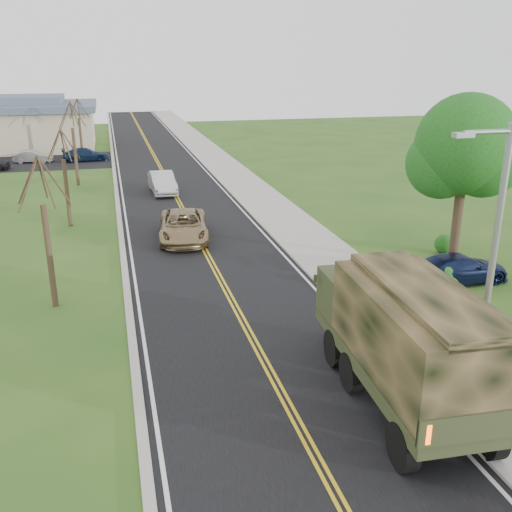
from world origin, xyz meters
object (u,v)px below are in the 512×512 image
object	(u,v)px
suv_champagne	(183,226)
sedan_silver	(162,183)
military_truck	(406,333)
pickup_navy	(460,268)

from	to	relation	value
suv_champagne	sedan_silver	bearing A→B (deg)	96.55
suv_champagne	sedan_silver	world-z (taller)	sedan_silver
military_truck	suv_champagne	world-z (taller)	military_truck
military_truck	sedan_silver	distance (m)	29.52
sedan_silver	suv_champagne	bearing A→B (deg)	-92.53
sedan_silver	pickup_navy	world-z (taller)	sedan_silver
military_truck	suv_champagne	size ratio (longest dim) A/B	1.42
suv_champagne	pickup_navy	bearing A→B (deg)	-33.86
military_truck	suv_champagne	xyz separation A→B (m)	(-3.99, 17.33, -1.45)
sedan_silver	pickup_navy	size ratio (longest dim) A/B	1.06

